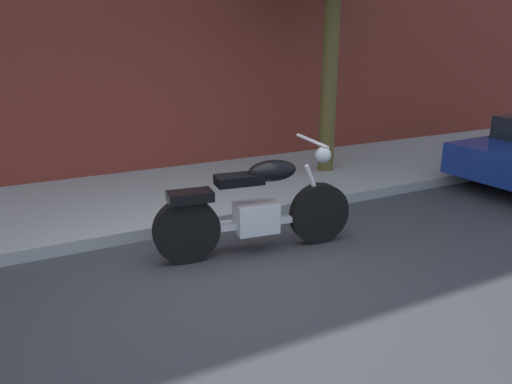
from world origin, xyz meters
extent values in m
plane|color=#38383D|center=(0.00, 0.00, 0.00)|extent=(60.00, 60.00, 0.00)
cube|color=#9D9D9D|center=(0.00, 2.55, 0.07)|extent=(25.02, 2.53, 0.14)
cylinder|color=black|center=(1.28, 0.39, 0.34)|extent=(0.68, 0.21, 0.67)
cylinder|color=black|center=(-0.18, 0.57, 0.34)|extent=(0.68, 0.21, 0.67)
cube|color=silver|center=(0.55, 0.48, 0.39)|extent=(0.47, 0.33, 0.32)
cube|color=silver|center=(0.55, 0.48, 0.32)|extent=(1.33, 0.24, 0.06)
ellipsoid|color=black|center=(0.73, 0.45, 0.87)|extent=(0.55, 0.32, 0.22)
cube|color=black|center=(0.37, 0.50, 0.81)|extent=(0.51, 0.30, 0.10)
cube|color=black|center=(-0.13, 0.56, 0.69)|extent=(0.47, 0.29, 0.10)
cylinder|color=silver|center=(1.22, 0.39, 0.62)|extent=(0.28, 0.08, 0.58)
cylinder|color=silver|center=(1.16, 0.40, 1.15)|extent=(0.12, 0.70, 0.04)
sphere|color=silver|center=(1.30, 0.38, 0.99)|extent=(0.17, 0.17, 0.17)
cylinder|color=silver|center=(0.32, 0.67, 0.29)|extent=(0.80, 0.19, 0.09)
cylinder|color=black|center=(4.87, 1.20, 0.32)|extent=(0.65, 0.26, 0.64)
cylinder|color=brown|center=(2.85, 2.52, 1.64)|extent=(0.25, 0.25, 3.28)
camera|label=1|loc=(-1.63, -3.78, 2.18)|focal=34.28mm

